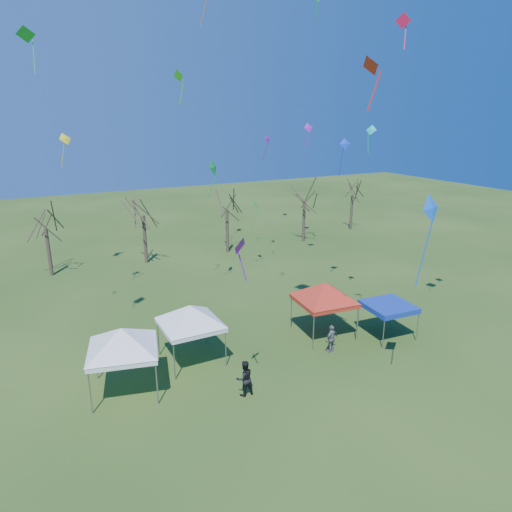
{
  "coord_description": "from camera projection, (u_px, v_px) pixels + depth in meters",
  "views": [
    {
      "loc": [
        -12.34,
        -17.57,
        13.55
      ],
      "look_at": [
        -1.61,
        3.0,
        6.4
      ],
      "focal_mm": 32.0,
      "sensor_mm": 36.0,
      "label": 1
    }
  ],
  "objects": [
    {
      "name": "ground",
      "position": [
        309.0,
        381.0,
        24.33
      ],
      "size": [
        140.0,
        140.0,
        0.0
      ],
      "primitive_type": "plane",
      "color": "#254516",
      "rests_on": "ground"
    },
    {
      "name": "tree_1",
      "position": [
        43.0,
        211.0,
        38.75
      ],
      "size": [
        3.42,
        3.42,
        7.54
      ],
      "color": "#3D2D21",
      "rests_on": "ground"
    },
    {
      "name": "tree_2",
      "position": [
        142.0,
        198.0,
        42.09
      ],
      "size": [
        3.71,
        3.71,
        8.18
      ],
      "color": "#3D2D21",
      "rests_on": "ground"
    },
    {
      "name": "tree_3",
      "position": [
        227.0,
        194.0,
        45.58
      ],
      "size": [
        3.59,
        3.59,
        7.91
      ],
      "color": "#3D2D21",
      "rests_on": "ground"
    },
    {
      "name": "tree_4",
      "position": [
        305.0,
        188.0,
        49.67
      ],
      "size": [
        3.58,
        3.58,
        7.89
      ],
      "color": "#3D2D21",
      "rests_on": "ground"
    },
    {
      "name": "tree_5",
      "position": [
        353.0,
        183.0,
        55.21
      ],
      "size": [
        3.39,
        3.39,
        7.46
      ],
      "color": "#3D2D21",
      "rests_on": "ground"
    },
    {
      "name": "tent_white_west",
      "position": [
        121.0,
        333.0,
        22.49
      ],
      "size": [
        4.52,
        4.52,
        4.1
      ],
      "rotation": [
        0.0,
        0.0,
        -0.24
      ],
      "color": "gray",
      "rests_on": "ground"
    },
    {
      "name": "tent_white_mid",
      "position": [
        190.0,
        309.0,
        25.43
      ],
      "size": [
        4.52,
        4.52,
        3.99
      ],
      "rotation": [
        0.0,
        0.0,
        0.0
      ],
      "color": "gray",
      "rests_on": "ground"
    },
    {
      "name": "tent_red",
      "position": [
        325.0,
        286.0,
        28.58
      ],
      "size": [
        4.64,
        4.64,
        4.11
      ],
      "rotation": [
        0.0,
        0.0,
        -0.1
      ],
      "color": "gray",
      "rests_on": "ground"
    },
    {
      "name": "tent_blue",
      "position": [
        389.0,
        307.0,
        28.77
      ],
      "size": [
        3.0,
        3.0,
        2.19
      ],
      "rotation": [
        0.0,
        0.0,
        -0.08
      ],
      "color": "gray",
      "rests_on": "ground"
    },
    {
      "name": "person_dark",
      "position": [
        244.0,
        378.0,
        22.88
      ],
      "size": [
        0.93,
        0.73,
        1.88
      ],
      "primitive_type": "imported",
      "rotation": [
        0.0,
        0.0,
        3.12
      ],
      "color": "black",
      "rests_on": "ground"
    },
    {
      "name": "person_grey",
      "position": [
        332.0,
        339.0,
        27.1
      ],
      "size": [
        1.1,
        0.71,
        1.73
      ],
      "primitive_type": "imported",
      "rotation": [
        0.0,
        0.0,
        3.45
      ],
      "color": "slate",
      "rests_on": "ground"
    },
    {
      "name": "kite_25",
      "position": [
        403.0,
        22.0,
        20.72
      ],
      "size": [
        0.66,
        0.63,
        1.6
      ],
      "rotation": [
        0.0,
        0.0,
        2.41
      ],
      "color": "red",
      "rests_on": "ground"
    },
    {
      "name": "kite_2",
      "position": [
        26.0,
        34.0,
        30.77
      ],
      "size": [
        1.47,
        1.17,
        3.14
      ],
      "rotation": [
        0.0,
        0.0,
        2.89
      ],
      "color": "green",
      "rests_on": "ground"
    },
    {
      "name": "kite_12",
      "position": [
        308.0,
        128.0,
        46.83
      ],
      "size": [
        1.07,
        0.55,
        3.3
      ],
      "rotation": [
        0.0,
        0.0,
        0.04
      ],
      "color": "purple",
      "rests_on": "ground"
    },
    {
      "name": "kite_17",
      "position": [
        345.0,
        145.0,
        32.35
      ],
      "size": [
        0.92,
        0.55,
        2.7
      ],
      "rotation": [
        0.0,
        0.0,
        6.12
      ],
      "color": "blue",
      "rests_on": "ground"
    },
    {
      "name": "kite_27",
      "position": [
        371.0,
        66.0,
        18.53
      ],
      "size": [
        0.61,
        0.91,
        2.21
      ],
      "rotation": [
        0.0,
        0.0,
        1.58
      ],
      "color": "red",
      "rests_on": "ground"
    },
    {
      "name": "kite_11",
      "position": [
        214.0,
        168.0,
        33.5
      ],
      "size": [
        1.2,
        1.24,
        2.91
      ],
      "rotation": [
        0.0,
        0.0,
        0.82
      ],
      "color": "#17962C",
      "rests_on": "ground"
    },
    {
      "name": "kite_19",
      "position": [
        267.0,
        139.0,
        41.34
      ],
      "size": [
        0.88,
        0.69,
        2.34
      ],
      "rotation": [
        0.0,
        0.0,
        0.42
      ],
      "color": "purple",
      "rests_on": "ground"
    },
    {
      "name": "kite_13",
      "position": [
        65.0,
        139.0,
        36.2
      ],
      "size": [
        1.25,
        1.1,
        2.72
      ],
      "rotation": [
        0.0,
        0.0,
        0.52
      ],
      "color": "yellow",
      "rests_on": "ground"
    },
    {
      "name": "kite_22",
      "position": [
        255.0,
        205.0,
        40.75
      ],
      "size": [
        1.1,
        1.14,
        2.89
      ],
      "rotation": [
        0.0,
        0.0,
        0.95
      ],
      "color": "#17961D",
      "rests_on": "ground"
    },
    {
      "name": "kite_18",
      "position": [
        371.0,
        131.0,
        28.84
      ],
      "size": [
        0.63,
        0.77,
        1.79
      ],
      "rotation": [
        0.0,
        0.0,
        5.22
      ],
      "color": "#0CC1B6",
      "rests_on": "ground"
    },
    {
      "name": "kite_1",
      "position": [
        239.0,
        246.0,
        19.87
      ],
      "size": [
        1.01,
        0.9,
        2.12
      ],
      "rotation": [
        0.0,
        0.0,
        3.77
      ],
      "color": "#75169D",
      "rests_on": "ground"
    },
    {
      "name": "kite_5",
      "position": [
        432.0,
        210.0,
        19.56
      ],
      "size": [
        1.36,
        0.75,
        4.24
      ],
      "rotation": [
        0.0,
        0.0,
        0.24
      ],
      "color": "blue",
      "rests_on": "ground"
    },
    {
      "name": "kite_24",
      "position": [
        179.0,
        76.0,
        29.35
      ],
      "size": [
        0.71,
        0.91,
        2.21
      ],
      "rotation": [
        0.0,
        0.0,
        2.07
      ],
      "color": "green",
      "rests_on": "ground"
    }
  ]
}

